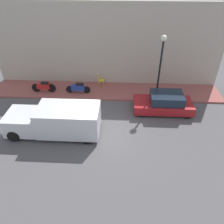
{
  "coord_description": "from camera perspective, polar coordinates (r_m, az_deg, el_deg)",
  "views": [
    {
      "loc": [
        -9.82,
        -1.25,
        8.45
      ],
      "look_at": [
        1.22,
        -0.68,
        0.6
      ],
      "focal_mm": 35.0,
      "sensor_mm": 36.0,
      "label": 1
    }
  ],
  "objects": [
    {
      "name": "parked_car",
      "position": [
        14.76,
        13.39,
        2.31
      ],
      "size": [
        1.75,
        3.82,
        1.32
      ],
      "color": "maroon",
      "rests_on": "ground_plane"
    },
    {
      "name": "cafe_chair",
      "position": [
        17.37,
        -3.09,
        8.55
      ],
      "size": [
        0.4,
        0.4,
        0.91
      ],
      "color": "yellow",
      "rests_on": "sidewalk"
    },
    {
      "name": "motorcycle_red",
      "position": [
        17.22,
        -17.4,
        6.35
      ],
      "size": [
        0.3,
        1.81,
        0.79
      ],
      "color": "#B21E1E",
      "rests_on": "sidewalk"
    },
    {
      "name": "delivery_van",
      "position": [
        12.83,
        -14.68,
        -2.05
      ],
      "size": [
        1.96,
        5.31,
        1.73
      ],
      "color": "silver",
      "rests_on": "ground_plane"
    },
    {
      "name": "sidewalk",
      "position": [
        16.89,
        -1.69,
        5.57
      ],
      "size": [
        2.61,
        17.25,
        0.11
      ],
      "color": "#934C47",
      "rests_on": "ground_plane"
    },
    {
      "name": "ground_plane",
      "position": [
        13.02,
        -3.28,
        -5.17
      ],
      "size": [
        60.0,
        60.0,
        0.0
      ],
      "primitive_type": "plane",
      "color": "#514F51"
    },
    {
      "name": "building_facade",
      "position": [
        16.99,
        -1.48,
        16.88
      ],
      "size": [
        0.3,
        17.25,
        6.13
      ],
      "color": "#B2A899",
      "rests_on": "ground_plane"
    },
    {
      "name": "motorcycle_blue",
      "position": [
        16.5,
        -8.84,
        6.26
      ],
      "size": [
        0.3,
        1.82,
        0.78
      ],
      "color": "navy",
      "rests_on": "sidewalk"
    },
    {
      "name": "streetlamp",
      "position": [
        14.67,
        12.8,
        14.03
      ],
      "size": [
        0.39,
        0.39,
        4.53
      ],
      "color": "black",
      "rests_on": "sidewalk"
    }
  ]
}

